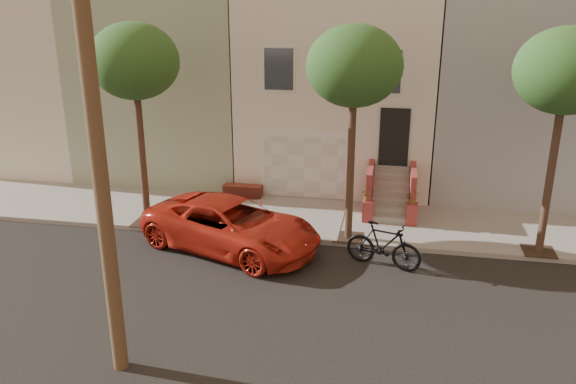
# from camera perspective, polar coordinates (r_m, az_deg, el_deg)

# --- Properties ---
(ground) EXTENTS (90.00, 90.00, 0.00)m
(ground) POSITION_cam_1_polar(r_m,az_deg,el_deg) (14.56, 0.52, -10.75)
(ground) COLOR black
(ground) RESTS_ON ground
(sidewalk) EXTENTS (40.00, 3.70, 0.15)m
(sidewalk) POSITION_cam_1_polar(r_m,az_deg,el_deg) (19.31, 3.33, -2.75)
(sidewalk) COLOR gray
(sidewalk) RESTS_ON ground
(house_row) EXTENTS (33.10, 11.70, 7.00)m
(house_row) POSITION_cam_1_polar(r_m,az_deg,el_deg) (24.00, 5.35, 10.37)
(house_row) COLOR silver
(house_row) RESTS_ON sidewalk
(tree_left) EXTENTS (2.70, 2.57, 6.30)m
(tree_left) POSITION_cam_1_polar(r_m,az_deg,el_deg) (18.17, -14.85, 12.18)
(tree_left) COLOR #2D2116
(tree_left) RESTS_ON sidewalk
(tree_mid) EXTENTS (2.70, 2.57, 6.30)m
(tree_mid) POSITION_cam_1_polar(r_m,az_deg,el_deg) (16.50, 6.52, 12.04)
(tree_mid) COLOR #2D2116
(tree_mid) RESTS_ON sidewalk
(tree_right) EXTENTS (2.70, 2.57, 6.30)m
(tree_right) POSITION_cam_1_polar(r_m,az_deg,el_deg) (17.01, 25.65, 10.54)
(tree_right) COLOR #2D2116
(tree_right) RESTS_ON sidewalk
(pickup_truck) EXTENTS (5.95, 4.24, 1.51)m
(pickup_truck) POSITION_cam_1_polar(r_m,az_deg,el_deg) (17.14, -5.57, -3.28)
(pickup_truck) COLOR red
(pickup_truck) RESTS_ON ground
(motorcycle) EXTENTS (2.24, 1.21, 1.29)m
(motorcycle) POSITION_cam_1_polar(r_m,az_deg,el_deg) (16.23, 9.35, -5.17)
(motorcycle) COLOR black
(motorcycle) RESTS_ON ground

